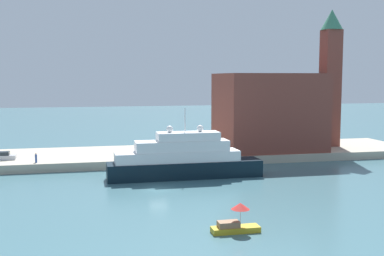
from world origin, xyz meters
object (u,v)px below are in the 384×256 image
parked_car (3,156)px  small_motorboat (236,222)px  bell_tower (330,73)px  large_yacht (183,160)px  person_figure (36,158)px  mooring_bollard (188,155)px  harbor_building (268,111)px

parked_car → small_motorboat: bearing=-55.7°
small_motorboat → bell_tower: bell_tower is taller
large_yacht → person_figure: size_ratio=14.84×
parked_car → mooring_bollard: 32.02m
large_yacht → bell_tower: bearing=27.3°
parked_car → mooring_bollard: parked_car is taller
parked_car → large_yacht: bearing=-26.9°
harbor_building → parked_car: 49.98m
small_motorboat → mooring_bollard: bearing=85.2°
bell_tower → mooring_bollard: (-31.59, -7.74, -14.64)m
bell_tower → parked_car: (-63.29, -3.25, -14.40)m
large_yacht → harbor_building: (20.71, 16.75, 6.09)m
small_motorboat → parked_car: bearing=124.3°
small_motorboat → mooring_bollard: size_ratio=6.89×
parked_car → bell_tower: bearing=2.9°
harbor_building → bell_tower: size_ratio=0.69×
parked_car → mooring_bollard: size_ratio=5.94×
bell_tower → large_yacht: bearing=-152.7°
parked_car → person_figure: size_ratio=2.61×
parked_car → person_figure: 7.31m
mooring_bollard → harbor_building: bearing=20.5°
harbor_building → person_figure: harbor_building is taller
person_figure → harbor_building: bearing=8.4°
harbor_building → mooring_bollard: (-17.75, -6.62, -7.10)m
large_yacht → mooring_bollard: 10.59m
small_motorboat → parked_car: (-28.53, 41.88, 1.02)m
harbor_building → large_yacht: bearing=-141.0°
harbor_building → mooring_bollard: size_ratio=26.91×
small_motorboat → person_figure: size_ratio=3.02×
mooring_bollard → person_figure: bearing=179.6°
mooring_bollard → bell_tower: bearing=13.8°
parked_car → person_figure: bearing=-36.2°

